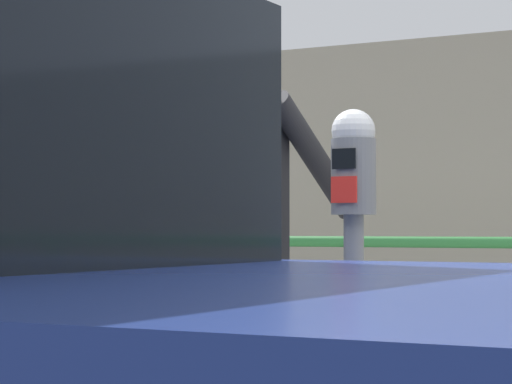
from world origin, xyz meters
TOP-DOWN VIEW (x-y plane):
  - parking_meter at (-0.18, 0.47)m, footprint 0.16×0.16m
  - pedestrian_at_meter at (-0.74, 0.57)m, footprint 0.70×0.57m

SIDE VIEW (x-z plane):
  - pedestrian_at_meter at x=-0.74m, z-range 0.27..2.01m
  - parking_meter at x=-0.18m, z-range 0.44..1.91m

